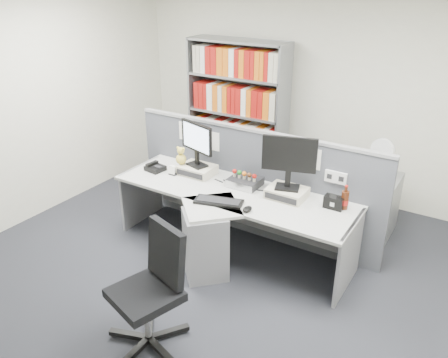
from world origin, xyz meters
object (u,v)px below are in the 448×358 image
Objects in this scene: cola_bottle at (345,200)px; desk at (221,222)px; monitor_left at (197,141)px; filing_cabinet at (374,206)px; office_chair at (153,286)px; desk_calendar at (173,171)px; monitor_right at (289,158)px; desk_phone at (155,168)px; speaker at (334,202)px; mouse at (247,209)px; keyboard at (219,201)px; desktop_pc at (245,182)px; shelving_unit at (237,115)px; desk_fan at (382,154)px.

desk is at bearing -157.75° from cola_bottle.
monitor_left reaches higher than desk.
office_chair reaches higher than filing_cabinet.
monitor_left is 4.64× the size of desk_calendar.
monitor_right reaches higher than cola_bottle.
speaker reaches higher than desk_phone.
mouse is 1.41m from desk_phone.
keyboard is at bearing -138.02° from monitor_right.
office_chair is (0.94, -1.47, -0.22)m from desk_calendar.
mouse is at bearing -143.73° from speaker.
shelving_unit is (-0.95, 1.45, 0.21)m from desktop_pc.
desk is 1.15m from speaker.
desktop_pc is 1.72× the size of speaker.
cola_bottle is (1.67, 0.07, -0.30)m from monitor_left.
desk_phone is at bearing -173.46° from cola_bottle.
speaker is at bearing -100.22° from desk_fan.
desk is 1.09m from desk_phone.
shelving_unit is (-2.01, 1.39, 0.16)m from cola_bottle.
speaker is at bearing 62.51° from office_chair.
desk_phone is 1.18× the size of speaker.
desk_phone is at bearing 164.57° from keyboard.
desktop_pc is at bearing 10.02° from desk_phone.
monitor_right is at bearing -122.95° from filing_cabinet.
desk_calendar is 0.58× the size of speaker.
mouse is 0.55× the size of desk_phone.
shelving_unit is at bearing 115.59° from keyboard.
speaker reaches higher than keyboard.
monitor_left is 1.88m from office_chair.
desk_phone is at bearing -159.67° from monitor_left.
desktop_pc is 2.64× the size of mouse.
monitor_right is 2.06m from shelving_unit.
office_chair is (0.11, -1.65, -0.22)m from desktop_pc.
desk_fan is at bearing 51.56° from keyboard.
desk_phone is 0.22× the size of office_chair.
office_chair is at bearing -57.61° from desk_calendar.
office_chair reaches higher than desk.
desk is 0.51m from desktop_pc.
keyboard is at bearing 179.90° from mouse.
filing_cabinet is (1.18, 1.48, -0.39)m from keyboard.
shelving_unit reaches higher than desk_calendar.
desk is 5.58× the size of desk_fan.
monitor_left is at bearing -179.99° from monitor_right.
speaker is 0.40× the size of desk_fan.
monitor_left is 1.70m from cola_bottle.
desk_calendar is 1.65m from shelving_unit.
desk_calendar is 1.76m from office_chair.
filing_cabinet is (0.85, 1.48, -0.39)m from mouse.
office_chair is at bearing -86.28° from desktop_pc.
monitor_right is 4.48× the size of mouse.
desk_calendar is (-0.83, -0.18, 0.00)m from desktop_pc.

